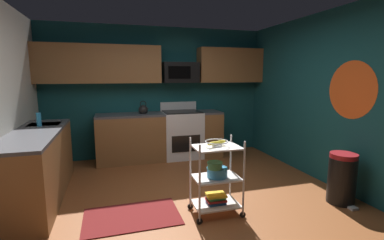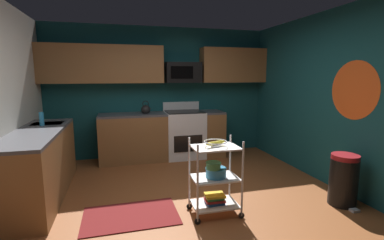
{
  "view_description": "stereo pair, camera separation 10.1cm",
  "coord_description": "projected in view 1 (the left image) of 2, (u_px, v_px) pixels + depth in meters",
  "views": [
    {
      "loc": [
        -0.94,
        -3.27,
        1.65
      ],
      "look_at": [
        0.11,
        0.3,
        1.05
      ],
      "focal_mm": 26.19,
      "sensor_mm": 36.0,
      "label": 1
    },
    {
      "loc": [
        -0.84,
        -3.29,
        1.65
      ],
      "look_at": [
        0.11,
        0.3,
        1.05
      ],
      "focal_mm": 26.19,
      "sensor_mm": 36.0,
      "label": 2
    }
  ],
  "objects": [
    {
      "name": "trash_can",
      "position": [
        342.0,
        178.0,
        3.62
      ],
      "size": [
        0.34,
        0.42,
        0.66
      ],
      "color": "black",
      "rests_on": "ground"
    },
    {
      "name": "kettle",
      "position": [
        143.0,
        110.0,
        5.36
      ],
      "size": [
        0.21,
        0.18,
        0.26
      ],
      "color": "black",
      "rests_on": "counter_run"
    },
    {
      "name": "book_stack",
      "position": [
        216.0,
        198.0,
        3.35
      ],
      "size": [
        0.24,
        0.2,
        0.12
      ],
      "color": "#1E4C8C",
      "rests_on": "rolling_cart"
    },
    {
      "name": "microwave",
      "position": [
        180.0,
        73.0,
        5.56
      ],
      "size": [
        0.7,
        0.39,
        0.4
      ],
      "color": "black"
    },
    {
      "name": "wall_right",
      "position": [
        338.0,
        100.0,
        4.03
      ],
      "size": [
        0.06,
        4.8,
        2.6
      ],
      "primitive_type": "cube",
      "color": "#14474C",
      "rests_on": "ground"
    },
    {
      "name": "oven_range",
      "position": [
        182.0,
        134.0,
        5.65
      ],
      "size": [
        0.76,
        0.65,
        1.1
      ],
      "color": "white",
      "rests_on": "ground"
    },
    {
      "name": "wall_back",
      "position": [
        157.0,
        92.0,
        5.71
      ],
      "size": [
        4.52,
        0.06,
        2.6
      ],
      "primitive_type": "cube",
      "color": "#14474C",
      "rests_on": "ground"
    },
    {
      "name": "mixing_bowl_small",
      "position": [
        215.0,
        165.0,
        3.24
      ],
      "size": [
        0.18,
        0.18,
        0.08
      ],
      "color": "#387F4C",
      "rests_on": "rolling_cart"
    },
    {
      "name": "upper_cabinets",
      "position": [
        153.0,
        65.0,
        5.41
      ],
      "size": [
        4.4,
        0.33,
        0.7
      ],
      "color": "brown"
    },
    {
      "name": "wall_flower_decal",
      "position": [
        351.0,
        90.0,
        3.77
      ],
      "size": [
        0.0,
        0.79,
        0.79
      ],
      "primitive_type": "cylinder",
      "rotation": [
        0.0,
        1.57,
        0.0
      ],
      "color": "#E5591E"
    },
    {
      "name": "dish_soap_bottle",
      "position": [
        39.0,
        119.0,
        4.01
      ],
      "size": [
        0.06,
        0.06,
        0.2
      ],
      "primitive_type": "cylinder",
      "color": "#2D8CBF",
      "rests_on": "counter_run"
    },
    {
      "name": "mixing_bowl_large",
      "position": [
        217.0,
        172.0,
        3.3
      ],
      "size": [
        0.25,
        0.25,
        0.11
      ],
      "color": "#338CBF",
      "rests_on": "rolling_cart"
    },
    {
      "name": "counter_run",
      "position": [
        115.0,
        147.0,
        4.68
      ],
      "size": [
        3.42,
        2.72,
        0.92
      ],
      "color": "brown",
      "rests_on": "ground"
    },
    {
      "name": "fruit_bowl",
      "position": [
        217.0,
        143.0,
        3.24
      ],
      "size": [
        0.27,
        0.27,
        0.07
      ],
      "color": "silver",
      "rests_on": "rolling_cart"
    },
    {
      "name": "rolling_cart",
      "position": [
        216.0,
        177.0,
        3.31
      ],
      "size": [
        0.6,
        0.39,
        0.91
      ],
      "color": "silver",
      "rests_on": "ground"
    },
    {
      "name": "floor",
      "position": [
        190.0,
        205.0,
        3.62
      ],
      "size": [
        4.4,
        4.8,
        0.04
      ],
      "primitive_type": "cube",
      "color": "brown",
      "rests_on": "ground"
    },
    {
      "name": "floor_rug",
      "position": [
        132.0,
        216.0,
        3.29
      ],
      "size": [
        1.11,
        0.71,
        0.01
      ],
      "primitive_type": "cube",
      "rotation": [
        0.0,
        0.0,
        0.01
      ],
      "color": "maroon",
      "rests_on": "ground"
    }
  ]
}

